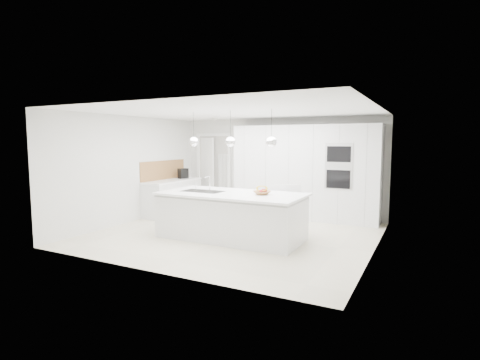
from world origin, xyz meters
The scene contains 28 objects.
floor centered at (0.00, 0.00, 0.00)m, with size 5.50×5.50×0.00m, color beige.
wall_back centered at (0.00, 2.50, 1.25)m, with size 5.50×5.50×0.00m, color silver.
wall_left centered at (-2.75, 0.00, 1.25)m, with size 5.00×5.00×0.00m, color silver.
ceiling centered at (0.00, 0.00, 2.50)m, with size 5.50×5.50×0.00m, color white.
tall_cabinets centered at (0.80, 2.20, 1.15)m, with size 3.60×0.60×2.30m, color silver.
oven_stack centered at (1.70, 1.89, 1.35)m, with size 0.62×0.04×1.05m, color #A5A5A8, non-canonical shape.
doorway_frame centered at (-1.95, 2.47, 1.02)m, with size 1.11×0.08×2.13m, color white, non-canonical shape.
hallway_door centered at (-2.20, 2.42, 1.00)m, with size 0.82×0.04×2.00m, color white.
radiator centered at (-1.63, 2.46, 0.85)m, with size 0.32×0.04×1.40m, color white, non-canonical shape.
left_base_cabinets centered at (-2.45, 1.20, 0.43)m, with size 0.60×1.80×0.86m, color silver.
left_worktop centered at (-2.45, 1.20, 0.88)m, with size 0.62×1.82×0.04m, color white.
oak_backsplash centered at (-2.74, 1.20, 1.15)m, with size 0.02×1.80×0.50m, color #9D6C3A.
island_base centered at (0.10, -0.30, 0.43)m, with size 2.80×1.20×0.86m, color silver.
island_worktop centered at (0.10, -0.25, 0.88)m, with size 2.84×1.40×0.04m, color white.
island_sink centered at (-0.55, -0.30, 0.82)m, with size 0.84×0.44×0.18m, color #3F3F42, non-canonical shape.
island_tap centered at (-0.50, -0.10, 1.05)m, with size 0.02×0.02×0.30m, color white.
pendant_left centered at (-0.75, -0.30, 1.90)m, with size 0.20×0.20×0.20m, color white.
pendant_mid centered at (0.10, -0.30, 1.90)m, with size 0.20×0.20×0.20m, color white.
pendant_right centered at (0.95, -0.30, 1.90)m, with size 0.20×0.20×0.20m, color white.
fruit_bowl centered at (0.72, -0.19, 0.94)m, with size 0.30×0.30×0.07m, color #9D6C3A.
espresso_machine centered at (-2.43, 1.65, 1.04)m, with size 0.16×0.26×0.27m, color black.
bar_stool_left centered at (0.71, 0.57, 0.50)m, with size 0.33×0.46×1.00m, color white, non-canonical shape.
bar_stool_right centered at (1.05, 0.56, 0.51)m, with size 0.33×0.46×1.01m, color white, non-canonical shape.
apple_a centered at (0.77, -0.17, 0.97)m, with size 0.09×0.09×0.09m, color #B21C21.
apple_b centered at (0.72, -0.15, 0.97)m, with size 0.07×0.07×0.07m, color #B21C21.
apple_c centered at (0.73, -0.26, 0.97)m, with size 0.07×0.07×0.07m, color #B21C21.
apple_extra_3 centered at (0.77, -0.17, 0.97)m, with size 0.07×0.07×0.07m, color #B21C21.
banana_bunch centered at (0.73, -0.21, 1.02)m, with size 0.22×0.22×0.03m, color yellow.
Camera 1 is at (3.56, -6.66, 1.92)m, focal length 28.00 mm.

